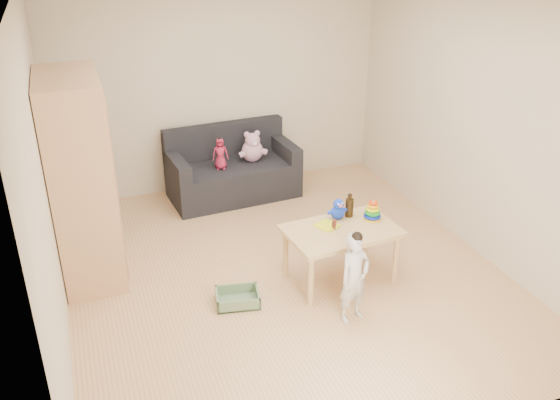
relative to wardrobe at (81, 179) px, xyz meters
name	(u,v)px	position (x,y,z in m)	size (l,w,h in m)	color
room	(284,146)	(1.72, -0.67, 0.34)	(4.50, 4.50, 4.50)	tan
wardrobe	(81,179)	(0.00, 0.00, 0.00)	(0.53, 1.06, 1.92)	tan
sofa	(233,180)	(1.74, 1.15, -0.74)	(1.52, 0.76, 0.43)	black
play_table	(340,254)	(2.18, -0.97, -0.69)	(1.02, 0.64, 0.54)	#EDC182
storage_bin	(238,298)	(1.15, -1.02, -0.90)	(0.38, 0.29, 0.11)	slate
toddler	(354,279)	(2.02, -1.56, -0.56)	(0.29, 0.20, 0.79)	beige
pink_bear	(252,148)	(2.00, 1.16, -0.37)	(0.28, 0.24, 0.32)	#CC96B6
doll	(220,154)	(1.57, 1.05, -0.35)	(0.19, 0.13, 0.37)	#AE2042
ring_stacker	(372,212)	(2.53, -0.89, -0.35)	(0.17, 0.17, 0.19)	yellow
brown_bottle	(349,207)	(2.35, -0.76, -0.32)	(0.08, 0.08, 0.23)	black
blue_plush	(338,209)	(2.23, -0.77, -0.32)	(0.17, 0.14, 0.21)	#1C44FF
wooden_figure	(334,224)	(2.10, -0.96, -0.37)	(0.04, 0.04, 0.11)	brown
yellow_book	(327,226)	(2.07, -0.88, -0.41)	(0.18, 0.18, 0.01)	#EAF71A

